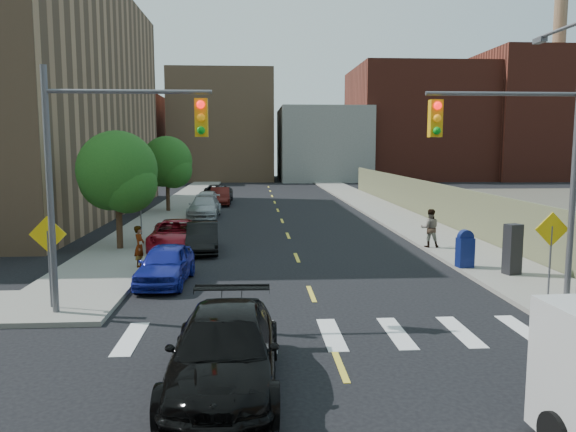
{
  "coord_description": "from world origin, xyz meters",
  "views": [
    {
      "loc": [
        -1.91,
        -9.85,
        4.84
      ],
      "look_at": [
        -0.47,
        12.66,
        2.0
      ],
      "focal_mm": 35.0,
      "sensor_mm": 36.0,
      "label": 1
    }
  ],
  "objects": [
    {
      "name": "ground",
      "position": [
        0.0,
        0.0,
        0.0
      ],
      "size": [
        160.0,
        160.0,
        0.0
      ],
      "primitive_type": "plane",
      "color": "black",
      "rests_on": "ground"
    },
    {
      "name": "sidewalk_nw",
      "position": [
        -7.75,
        41.5,
        0.07
      ],
      "size": [
        3.5,
        73.0,
        0.15
      ],
      "primitive_type": "cube",
      "color": "gray",
      "rests_on": "ground"
    },
    {
      "name": "sidewalk_ne",
      "position": [
        7.75,
        41.5,
        0.07
      ],
      "size": [
        3.5,
        73.0,
        0.15
      ],
      "primitive_type": "cube",
      "color": "gray",
      "rests_on": "ground"
    },
    {
      "name": "fence_north",
      "position": [
        9.6,
        28.0,
        1.25
      ],
      "size": [
        0.12,
        44.0,
        2.5
      ],
      "primitive_type": "cube",
      "color": "#6E6E4D",
      "rests_on": "ground"
    },
    {
      "name": "bg_bldg_west",
      "position": [
        -22.0,
        70.0,
        6.0
      ],
      "size": [
        14.0,
        18.0,
        12.0
      ],
      "primitive_type": "cube",
      "color": "#592319",
      "rests_on": "ground"
    },
    {
      "name": "bg_bldg_midwest",
      "position": [
        -6.0,
        72.0,
        7.5
      ],
      "size": [
        14.0,
        16.0,
        15.0
      ],
      "primitive_type": "cube",
      "color": "#8C6B4C",
      "rests_on": "ground"
    },
    {
      "name": "bg_bldg_center",
      "position": [
        8.0,
        70.0,
        5.0
      ],
      "size": [
        12.0,
        16.0,
        10.0
      ],
      "primitive_type": "cube",
      "color": "gray",
      "rests_on": "ground"
    },
    {
      "name": "bg_bldg_east",
      "position": [
        22.0,
        72.0,
        8.0
      ],
      "size": [
        18.0,
        18.0,
        16.0
      ],
      "primitive_type": "cube",
      "color": "#592319",
      "rests_on": "ground"
    },
    {
      "name": "bg_bldg_fareast",
      "position": [
        38.0,
        70.0,
        9.0
      ],
      "size": [
        14.0,
        16.0,
        18.0
      ],
      "primitive_type": "cube",
      "color": "#592319",
      "rests_on": "ground"
    },
    {
      "name": "smokestack",
      "position": [
        42.0,
        70.0,
        14.0
      ],
      "size": [
        1.8,
        1.8,
        28.0
      ],
      "primitive_type": "cylinder",
      "color": "#8C6B4C",
      "rests_on": "ground"
    },
    {
      "name": "signal_nw",
      "position": [
        -5.98,
        6.0,
        4.53
      ],
      "size": [
        4.59,
        0.3,
        7.0
      ],
      "color": "#59595E",
      "rests_on": "ground"
    },
    {
      "name": "signal_ne",
      "position": [
        5.98,
        6.0,
        4.53
      ],
      "size": [
        4.59,
        0.3,
        7.0
      ],
      "color": "#59595E",
      "rests_on": "ground"
    },
    {
      "name": "warn_sign_nw",
      "position": [
        -7.8,
        6.5,
        1.99
      ],
      "size": [
        1.06,
        0.06,
        2.83
      ],
      "color": "#59595E",
      "rests_on": "ground"
    },
    {
      "name": "warn_sign_ne",
      "position": [
        7.2,
        6.5,
        1.99
      ],
      "size": [
        1.06,
        0.06,
        2.83
      ],
      "color": "#59595E",
      "rests_on": "ground"
    },
    {
      "name": "warn_sign_midwest",
      "position": [
        -7.8,
        20.0,
        1.99
      ],
      "size": [
        1.06,
        0.06,
        2.83
      ],
      "color": "#59595E",
      "rests_on": "ground"
    },
    {
      "name": "tree_west_near",
      "position": [
        -8.0,
        16.05,
        3.48
      ],
      "size": [
        3.66,
        3.64,
        5.52
      ],
      "color": "#332114",
      "rests_on": "ground"
    },
    {
      "name": "tree_west_far",
      "position": [
        -8.0,
        31.05,
        3.48
      ],
      "size": [
        3.66,
        3.64,
        5.52
      ],
      "color": "#332114",
      "rests_on": "ground"
    },
    {
      "name": "parked_car_blue",
      "position": [
        -4.98,
        9.73,
        0.69
      ],
      "size": [
        1.88,
        4.16,
        1.39
      ],
      "primitive_type": "imported",
      "rotation": [
        0.0,
        0.0,
        -0.06
      ],
      "color": "#1B2498",
      "rests_on": "ground"
    },
    {
      "name": "parked_car_black",
      "position": [
        -4.2,
        15.66,
        0.66
      ],
      "size": [
        1.69,
        4.12,
        1.33
      ],
      "primitive_type": "imported",
      "rotation": [
        0.0,
        0.0,
        0.07
      ],
      "color": "black",
      "rests_on": "ground"
    },
    {
      "name": "parked_car_red",
      "position": [
        -5.5,
        16.26,
        0.69
      ],
      "size": [
        2.56,
        5.1,
        1.39
      ],
      "primitive_type": "imported",
      "rotation": [
        0.0,
        0.0,
        0.05
      ],
      "color": "maroon",
      "rests_on": "ground"
    },
    {
      "name": "parked_car_silver",
      "position": [
        -5.14,
        28.09,
        0.71
      ],
      "size": [
        2.15,
        4.96,
        1.42
      ],
      "primitive_type": "imported",
      "rotation": [
        0.0,
        0.0,
        -0.03
      ],
      "color": "#999CA0",
      "rests_on": "ground"
    },
    {
      "name": "parked_car_white",
      "position": [
        -5.43,
        33.64,
        0.71
      ],
      "size": [
        1.92,
        4.26,
        1.42
      ],
      "primitive_type": "imported",
      "rotation": [
        0.0,
        0.0,
        -0.06
      ],
      "color": "silver",
      "rests_on": "ground"
    },
    {
      "name": "parked_car_maroon",
      "position": [
        -4.54,
        36.16,
        0.72
      ],
      "size": [
        1.76,
        4.44,
        1.44
      ],
      "primitive_type": "imported",
      "rotation": [
        0.0,
        0.0,
        0.06
      ],
      "color": "#47110E",
      "rests_on": "ground"
    },
    {
      "name": "parked_car_grey",
      "position": [
        -4.92,
        37.77,
        0.77
      ],
      "size": [
        2.6,
        5.53,
        1.53
      ],
      "primitive_type": "imported",
      "rotation": [
        0.0,
        0.0,
        -0.01
      ],
      "color": "black",
      "rests_on": "ground"
    },
    {
      "name": "black_sedan",
      "position": [
        -2.48,
        0.92,
        0.77
      ],
      "size": [
        2.3,
        5.37,
        1.54
      ],
      "primitive_type": "imported",
      "rotation": [
        0.0,
        0.0,
        -0.03
      ],
      "color": "black",
      "rests_on": "ground"
    },
    {
      "name": "mailbox",
      "position": [
        6.3,
        11.04,
        0.86
      ],
      "size": [
        0.65,
        0.52,
        1.46
      ],
      "rotation": [
        0.0,
        0.0,
        0.11
      ],
      "color": "navy",
      "rests_on": "sidewalk_ne"
    },
    {
      "name": "payphone",
      "position": [
        7.57,
        9.76,
        1.07
      ],
      "size": [
        0.65,
        0.58,
        1.85
      ],
      "primitive_type": "cube",
      "rotation": [
        0.0,
        0.0,
        0.28
      ],
      "color": "black",
      "rests_on": "sidewalk_ne"
    },
    {
      "name": "pedestrian_west",
      "position": [
        -6.3,
        11.93,
        0.95
      ],
      "size": [
        0.43,
        0.62,
        1.61
      ],
      "primitive_type": "imported",
      "rotation": [
        0.0,
        0.0,
        1.48
      ],
      "color": "gray",
      "rests_on": "sidewalk_nw"
    },
    {
      "name": "pedestrian_east",
      "position": [
        6.3,
        15.38,
        1.04
      ],
      "size": [
        0.97,
        0.81,
        1.77
      ],
      "primitive_type": "imported",
      "rotation": [
        0.0,
        0.0,
        2.96
      ],
      "color": "gray",
      "rests_on": "sidewalk_ne"
    }
  ]
}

